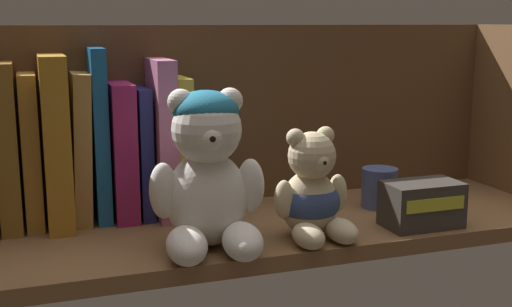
{
  "coord_description": "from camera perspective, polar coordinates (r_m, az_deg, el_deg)",
  "views": [
    {
      "loc": [
        -27.33,
        -77.09,
        27.81
      ],
      "look_at": [
        -0.31,
        0.0,
        11.36
      ],
      "focal_mm": 45.97,
      "sensor_mm": 36.0,
      "label": 1
    }
  ],
  "objects": [
    {
      "name": "small_product_box",
      "position": [
        0.87,
        14.22,
        -4.3
      ],
      "size": [
        9.7,
        6.02,
        5.83
      ],
      "color": "#38332D",
      "rests_on": "shelf_board"
    },
    {
      "name": "book_8",
      "position": [
        0.89,
        -11.69,
        0.31
      ],
      "size": [
        2.98,
        11.29,
        18.1
      ],
      "primitive_type": "cube",
      "color": "#901D54",
      "rests_on": "shelf_board"
    },
    {
      "name": "book_4",
      "position": [
        0.88,
        -19.0,
        0.31
      ],
      "size": [
        2.13,
        10.13,
        19.59
      ],
      "primitive_type": "cube",
      "color": "#A87629",
      "rests_on": "shelf_board"
    },
    {
      "name": "book_6",
      "position": [
        0.89,
        -15.05,
        0.54
      ],
      "size": [
        2.84,
        9.68,
        19.56
      ],
      "primitive_type": "cube",
      "rotation": [
        0.0,
        0.03,
        0.0
      ],
      "color": "#A47A3C",
      "rests_on": "shelf_board"
    },
    {
      "name": "book_3",
      "position": [
        0.88,
        -20.81,
        0.64
      ],
      "size": [
        2.56,
        11.21,
        21.01
      ],
      "primitive_type": "cube",
      "color": "brown",
      "rests_on": "shelf_board"
    },
    {
      "name": "teddy_bear_smaller",
      "position": [
        0.79,
        4.86,
        -3.62
      ],
      "size": [
        9.91,
        10.41,
        13.48
      ],
      "color": "beige",
      "rests_on": "shelf_board"
    },
    {
      "name": "book_7",
      "position": [
        0.88,
        -13.55,
        1.63
      ],
      "size": [
        1.87,
        9.45,
        22.62
      ],
      "primitive_type": "cube",
      "color": "#18568F",
      "rests_on": "shelf_board"
    },
    {
      "name": "shelf_back_panel",
      "position": [
        0.95,
        -2.36,
        2.82
      ],
      "size": [
        85.51,
        1.2,
        27.4
      ],
      "primitive_type": "cube",
      "color": "brown",
      "rests_on": "ground"
    },
    {
      "name": "book_10",
      "position": [
        0.9,
        -8.44,
        1.47
      ],
      "size": [
        2.53,
        13.96,
        21.12
      ],
      "primitive_type": "cube",
      "rotation": [
        0.0,
        0.0,
        0.0
      ],
      "color": "#B36289",
      "rests_on": "shelf_board"
    },
    {
      "name": "teddy_bear_larger",
      "position": [
        0.75,
        -4.22,
        -1.8
      ],
      "size": [
        13.64,
        14.01,
        18.51
      ],
      "color": "white",
      "rests_on": "shelf_board"
    },
    {
      "name": "book_12",
      "position": [
        0.91,
        -5.22,
        0.1
      ],
      "size": [
        2.54,
        10.14,
        16.11
      ],
      "primitive_type": "cube",
      "rotation": [
        0.0,
        0.02,
        0.0
      ],
      "color": "#2365A1",
      "rests_on": "shelf_board"
    },
    {
      "name": "pillar_candle",
      "position": [
        0.94,
        10.68,
        -2.94
      ],
      "size": [
        5.05,
        5.05,
        5.58
      ],
      "primitive_type": "cylinder",
      "color": "#4C5B99",
      "rests_on": "shelf_board"
    },
    {
      "name": "book_9",
      "position": [
        0.9,
        -9.96,
        0.2
      ],
      "size": [
        1.67,
        10.45,
        17.38
      ],
      "primitive_type": "cube",
      "color": "navy",
      "rests_on": "shelf_board"
    },
    {
      "name": "book_11",
      "position": [
        0.9,
        -6.77,
        0.79
      ],
      "size": [
        2.03,
        10.79,
        18.63
      ],
      "primitive_type": "cube",
      "color": "gold",
      "rests_on": "shelf_board"
    },
    {
      "name": "shelf_board",
      "position": [
        0.86,
        0.2,
        -6.77
      ],
      "size": [
        83.11,
        24.19,
        2.0
      ],
      "primitive_type": "cube",
      "color": "brown",
      "rests_on": "ground"
    },
    {
      "name": "book_5",
      "position": [
        0.88,
        -17.08,
        1.16
      ],
      "size": [
        3.19,
        14.54,
        21.86
      ],
      "primitive_type": "cube",
      "color": "#AB731F",
      "rests_on": "shelf_board"
    }
  ]
}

